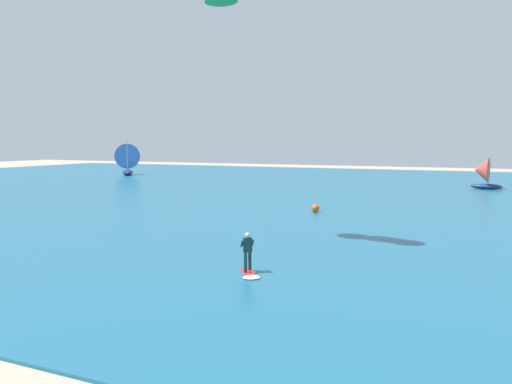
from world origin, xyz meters
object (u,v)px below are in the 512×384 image
(sailboat_anchored_offshore, at_px, (127,159))
(sailboat_outermost, at_px, (482,173))
(marker_buoy, at_px, (315,208))
(kitesurfer, at_px, (248,259))

(sailboat_anchored_offshore, bearing_deg, sailboat_outermost, -3.72)
(sailboat_outermost, distance_m, sailboat_anchored_offshore, 52.77)
(marker_buoy, bearing_deg, sailboat_outermost, 65.09)
(sailboat_outermost, height_order, sailboat_anchored_offshore, sailboat_anchored_offshore)
(marker_buoy, bearing_deg, kitesurfer, -81.48)
(sailboat_outermost, height_order, marker_buoy, sailboat_outermost)
(kitesurfer, xyz_separation_m, marker_buoy, (-2.73, 18.21, -0.30))
(kitesurfer, distance_m, sailboat_outermost, 44.79)
(sailboat_outermost, relative_size, marker_buoy, 6.60)
(sailboat_outermost, bearing_deg, kitesurfer, -101.82)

